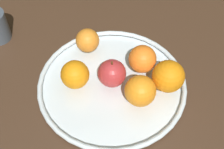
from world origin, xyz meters
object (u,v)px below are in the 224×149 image
at_px(orange_back_left, 142,59).
at_px(orange_back_right, 168,76).
at_px(orange_center, 75,75).
at_px(orange_front_right, 88,40).
at_px(apple, 111,74).
at_px(fruit_bowl, 112,84).
at_px(orange_front_left, 140,91).

xyz_separation_m(orange_back_left, orange_back_right, (-0.04, 0.07, 0.00)).
bearing_deg(orange_center, orange_front_right, -115.67).
bearing_deg(orange_back_left, apple, 16.99).
relative_size(fruit_bowl, orange_back_left, 5.30).
relative_size(apple, orange_back_right, 0.98).
distance_m(orange_front_right, orange_back_right, 0.23).
xyz_separation_m(fruit_bowl, orange_back_left, (-0.08, -0.03, 0.04)).
distance_m(orange_front_right, orange_front_left, 0.21).
xyz_separation_m(apple, orange_back_left, (-0.09, -0.03, 0.00)).
distance_m(fruit_bowl, orange_back_left, 0.10).
bearing_deg(orange_center, orange_front_left, 148.17).
height_order(apple, orange_center, apple).
height_order(orange_front_right, orange_center, orange_center).
bearing_deg(apple, fruit_bowl, -148.98).
xyz_separation_m(apple, orange_front_right, (0.03, -0.13, -0.00)).
xyz_separation_m(orange_back_left, orange_front_left, (0.03, 0.09, 0.00)).
height_order(orange_back_left, orange_back_right, orange_back_right).
height_order(orange_front_right, orange_front_left, orange_front_left).
bearing_deg(orange_center, orange_back_left, -177.45).
distance_m(fruit_bowl, orange_back_right, 0.14).
relative_size(apple, orange_center, 1.10).
relative_size(orange_front_right, orange_back_right, 0.80).
bearing_deg(orange_back_right, orange_front_right, -46.63).
relative_size(fruit_bowl, orange_front_left, 5.05).
bearing_deg(orange_center, apple, 167.53).
bearing_deg(fruit_bowl, orange_front_right, -74.43).
distance_m(orange_center, orange_back_right, 0.22).
bearing_deg(orange_back_right, orange_center, -16.33).
bearing_deg(orange_back_left, orange_front_right, -40.02).
height_order(fruit_bowl, orange_back_left, orange_back_left).
relative_size(orange_center, orange_back_right, 0.89).
relative_size(orange_back_left, orange_center, 1.01).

